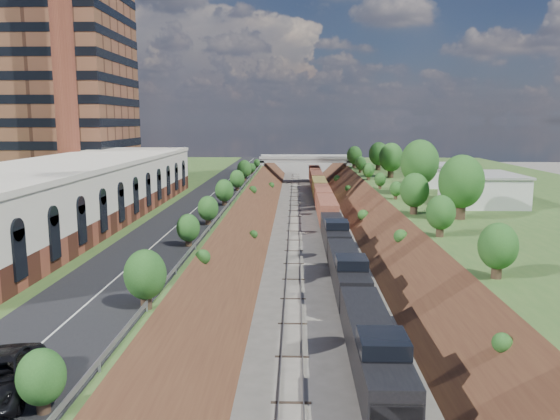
% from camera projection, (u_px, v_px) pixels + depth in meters
% --- Properties ---
extents(platform_left, '(44.00, 180.00, 5.00)m').
position_uv_depth(platform_left, '(102.00, 210.00, 86.11)').
color(platform_left, '#3A5F27').
rests_on(platform_left, ground).
extents(platform_right, '(44.00, 180.00, 5.00)m').
position_uv_depth(platform_right, '(525.00, 212.00, 84.18)').
color(platform_right, '#3A5F27').
rests_on(platform_right, ground).
extents(embankment_left, '(10.00, 180.00, 10.00)m').
position_uv_depth(embankment_left, '(241.00, 227.00, 85.87)').
color(embankment_left, brown).
rests_on(embankment_left, ground).
extents(embankment_right, '(10.00, 180.00, 10.00)m').
position_uv_depth(embankment_right, '(381.00, 228.00, 85.23)').
color(embankment_right, brown).
rests_on(embankment_right, ground).
extents(rail_left_track, '(1.58, 180.00, 0.18)m').
position_uv_depth(rail_left_track, '(294.00, 227.00, 85.61)').
color(rail_left_track, gray).
rests_on(rail_left_track, ground).
extents(rail_right_track, '(1.58, 180.00, 0.18)m').
position_uv_depth(rail_right_track, '(327.00, 227.00, 85.46)').
color(rail_right_track, gray).
rests_on(rail_right_track, ground).
extents(road, '(8.00, 180.00, 0.10)m').
position_uv_depth(road, '(212.00, 195.00, 85.19)').
color(road, black).
rests_on(road, platform_left).
extents(guardrail, '(0.10, 171.00, 0.70)m').
position_uv_depth(guardrail, '(238.00, 192.00, 84.79)').
color(guardrail, '#99999E').
rests_on(guardrail, platform_left).
extents(commercial_building, '(14.30, 62.30, 7.00)m').
position_uv_depth(commercial_building, '(75.00, 190.00, 63.29)').
color(commercial_building, brown).
rests_on(commercial_building, platform_left).
extents(highrise_tower, '(22.00, 22.00, 53.90)m').
position_uv_depth(highrise_tower, '(54.00, 24.00, 93.37)').
color(highrise_tower, brown).
rests_on(highrise_tower, platform_left).
extents(smokestack, '(3.20, 3.20, 40.00)m').
position_uv_depth(smokestack, '(64.00, 61.00, 78.62)').
color(smokestack, brown).
rests_on(smokestack, platform_left).
extents(overpass, '(24.50, 8.30, 7.40)m').
position_uv_depth(overpass, '(305.00, 165.00, 145.92)').
color(overpass, gray).
rests_on(overpass, ground).
extents(white_building_near, '(9.00, 12.00, 4.00)m').
position_uv_depth(white_building_near, '(482.00, 190.00, 75.84)').
color(white_building_near, silver).
rests_on(white_building_near, platform_right).
extents(white_building_far, '(8.00, 10.00, 3.60)m').
position_uv_depth(white_building_far, '(438.00, 176.00, 97.59)').
color(white_building_far, silver).
rests_on(white_building_far, platform_right).
extents(tree_right_large, '(5.25, 5.25, 7.61)m').
position_uv_depth(tree_right_large, '(461.00, 182.00, 63.81)').
color(tree_right_large, '#473323').
rests_on(tree_right_large, platform_right).
extents(tree_left_crest, '(2.45, 2.45, 3.55)m').
position_uv_depth(tree_left_crest, '(182.00, 236.00, 45.30)').
color(tree_left_crest, '#473323').
rests_on(tree_left_crest, platform_left).
extents(freight_train, '(2.81, 128.97, 4.55)m').
position_uv_depth(freight_train, '(325.00, 204.00, 92.74)').
color(freight_train, black).
rests_on(freight_train, ground).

